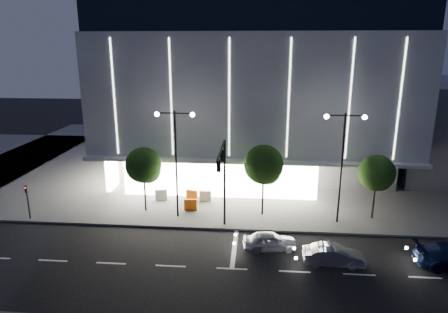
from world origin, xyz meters
The scene contains 16 objects.
ground centered at (0.00, 0.00, 0.00)m, with size 160.00×160.00×0.00m, color black.
sidewalk_museum centered at (5.00, 24.00, 0.07)m, with size 70.00×40.00×0.15m, color #474747.
museum centered at (2.98, 22.31, 9.27)m, with size 30.00×25.80×18.00m.
traffic_mast centered at (1.00, 3.34, 5.03)m, with size 0.33×5.89×7.07m.
street_lamp_west centered at (-3.00, 6.00, 5.96)m, with size 3.16×0.36×9.00m.
street_lamp_east centered at (10.00, 6.00, 5.96)m, with size 3.16×0.36×9.00m.
ped_signal_far centered at (-15.00, 4.50, 1.89)m, with size 0.22×0.24×3.00m.
tree_left centered at (-5.97, 7.02, 4.03)m, with size 3.02×3.02×5.72m.
tree_mid centered at (4.03, 7.02, 4.33)m, with size 3.25×3.25×6.15m.
tree_right centered at (13.03, 7.02, 3.88)m, with size 2.91×2.91×5.51m.
car_lead centered at (4.48, 1.28, 0.64)m, with size 1.52×3.77×1.28m, color silver.
car_second centered at (8.56, -0.39, 0.65)m, with size 1.37×3.92×1.29m, color #AAACB2.
barrier_a centered at (-2.15, 7.33, 0.65)m, with size 1.10×0.25×1.00m, color orange.
barrier_b centered at (-5.23, 9.46, 0.65)m, with size 1.10×0.25×1.00m, color silver.
barrier_c centered at (-2.39, 9.57, 0.65)m, with size 1.10×0.25×1.00m, color orange.
barrier_d centered at (-1.17, 9.51, 0.65)m, with size 1.10×0.25×1.00m, color silver.
Camera 1 is at (3.42, -24.23, 13.85)m, focal length 32.00 mm.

